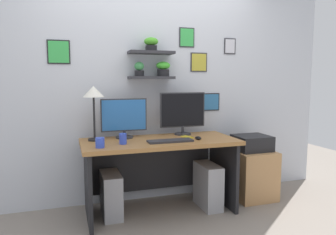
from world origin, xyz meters
name	(u,v)px	position (x,y,z in m)	size (l,w,h in m)	color
ground_plane	(160,211)	(0.00, 0.00, 0.00)	(8.00, 8.00, 0.00)	gray
back_wall_assembly	(149,79)	(0.00, 0.44, 1.36)	(4.40, 0.24, 2.70)	silver
desk	(159,159)	(0.00, 0.05, 0.54)	(1.55, 0.68, 0.75)	#9E6B38
monitor_left	(124,117)	(-0.32, 0.22, 0.96)	(0.47, 0.18, 0.41)	#2D2D33
monitor_right	(183,112)	(0.32, 0.22, 1.00)	(0.51, 0.18, 0.46)	#2D2D33
keyboard	(170,141)	(0.06, -0.14, 0.76)	(0.44, 0.14, 0.02)	#2D2D33
computer_mouse	(198,138)	(0.37, -0.10, 0.77)	(0.06, 0.09, 0.03)	black
desk_lamp	(94,96)	(-0.63, 0.16, 1.19)	(0.21, 0.21, 0.54)	black
cell_phone	(187,137)	(0.30, 0.03, 0.76)	(0.07, 0.14, 0.01)	yellow
coffee_mug	(100,143)	(-0.61, -0.20, 0.80)	(0.08, 0.08, 0.09)	blue
pen_cup	(123,139)	(-0.39, -0.10, 0.80)	(0.07, 0.07, 0.10)	blue
drawer_cabinet	(251,174)	(1.11, 0.08, 0.28)	(0.44, 0.50, 0.55)	tan
printer	(252,143)	(1.11, 0.08, 0.64)	(0.38, 0.34, 0.17)	black
computer_tower_left	(111,195)	(-0.49, 0.06, 0.22)	(0.18, 0.40, 0.43)	#99999E
computer_tower_right	(208,186)	(0.52, -0.03, 0.23)	(0.18, 0.40, 0.46)	#99999E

